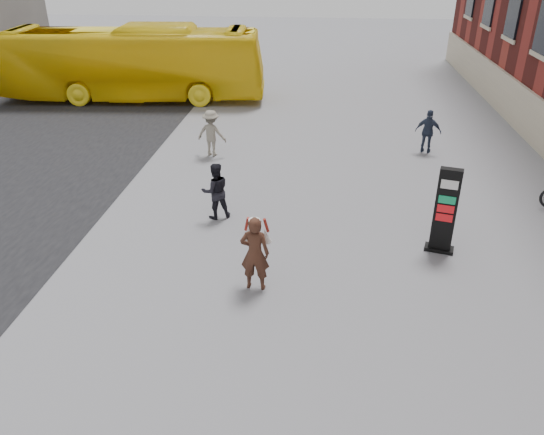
# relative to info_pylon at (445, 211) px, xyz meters

# --- Properties ---
(ground) EXTENTS (100.00, 100.00, 0.00)m
(ground) POSITION_rel_info_pylon_xyz_m (-4.37, -2.10, -1.12)
(ground) COLOR #9E9EA3
(info_pylon) EXTENTS (0.79, 0.53, 2.25)m
(info_pylon) POSITION_rel_info_pylon_xyz_m (0.00, 0.00, 0.00)
(info_pylon) COLOR black
(info_pylon) RESTS_ON ground
(woman) EXTENTS (0.69, 0.63, 1.81)m
(woman) POSITION_rel_info_pylon_xyz_m (-4.49, -2.10, -0.20)
(woman) COLOR #3D2218
(woman) RESTS_ON ground
(bus) EXTENTS (13.00, 4.01, 3.57)m
(bus) POSITION_rel_info_pylon_xyz_m (-12.55, 13.74, 0.66)
(bus) COLOR yellow
(bus) RESTS_ON road
(pedestrian_a) EXTENTS (0.99, 0.89, 1.65)m
(pedestrian_a) POSITION_rel_info_pylon_xyz_m (-6.05, 1.27, -0.30)
(pedestrian_a) COLOR black
(pedestrian_a) RESTS_ON ground
(pedestrian_b) EXTENTS (1.20, 0.83, 1.70)m
(pedestrian_b) POSITION_rel_info_pylon_xyz_m (-7.17, 6.22, -0.28)
(pedestrian_b) COLOR gray
(pedestrian_b) RESTS_ON ground
(pedestrian_c) EXTENTS (1.02, 0.66, 1.62)m
(pedestrian_c) POSITION_rel_info_pylon_xyz_m (0.79, 7.33, -0.32)
(pedestrian_c) COLOR #2A3449
(pedestrian_c) RESTS_ON ground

